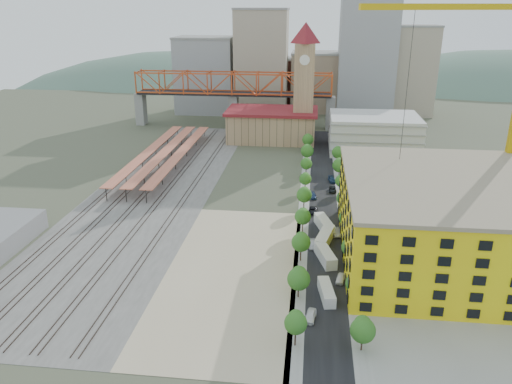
# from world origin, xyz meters

# --- Properties ---
(ground) EXTENTS (400.00, 400.00, 0.00)m
(ground) POSITION_xyz_m (0.00, 0.00, 0.00)
(ground) COLOR #474C38
(ground) RESTS_ON ground
(ballast_strip) EXTENTS (36.00, 165.00, 0.06)m
(ballast_strip) POSITION_xyz_m (-36.00, 17.50, 0.03)
(ballast_strip) COLOR #605E59
(ballast_strip) RESTS_ON ground
(dirt_lot) EXTENTS (28.00, 67.00, 0.06)m
(dirt_lot) POSITION_xyz_m (-4.00, -31.50, 0.03)
(dirt_lot) COLOR tan
(dirt_lot) RESTS_ON ground
(street_asphalt) EXTENTS (12.00, 170.00, 0.06)m
(street_asphalt) POSITION_xyz_m (16.00, 15.00, 0.03)
(street_asphalt) COLOR black
(street_asphalt) RESTS_ON ground
(sidewalk_west) EXTENTS (3.00, 170.00, 0.04)m
(sidewalk_west) POSITION_xyz_m (10.50, 15.00, 0.02)
(sidewalk_west) COLOR gray
(sidewalk_west) RESTS_ON ground
(sidewalk_east) EXTENTS (3.00, 170.00, 0.04)m
(sidewalk_east) POSITION_xyz_m (21.50, 15.00, 0.02)
(sidewalk_east) COLOR gray
(sidewalk_east) RESTS_ON ground
(construction_pad) EXTENTS (50.00, 90.00, 0.06)m
(construction_pad) POSITION_xyz_m (45.00, -20.00, 0.03)
(construction_pad) COLOR gray
(construction_pad) RESTS_ON ground
(rail_tracks) EXTENTS (26.56, 160.00, 0.18)m
(rail_tracks) POSITION_xyz_m (-37.80, 17.50, 0.15)
(rail_tracks) COLOR #382B23
(rail_tracks) RESTS_ON ground
(platform_canopies) EXTENTS (16.00, 80.00, 4.12)m
(platform_canopies) POSITION_xyz_m (-41.00, 45.00, 3.99)
(platform_canopies) COLOR #DA7054
(platform_canopies) RESTS_ON ground
(station_hall) EXTENTS (38.00, 24.00, 13.10)m
(station_hall) POSITION_xyz_m (-5.00, 82.00, 6.67)
(station_hall) COLOR tan
(station_hall) RESTS_ON ground
(clock_tower) EXTENTS (12.00, 12.00, 52.00)m
(clock_tower) POSITION_xyz_m (8.00, 79.99, 28.70)
(clock_tower) COLOR tan
(clock_tower) RESTS_ON ground
(parking_garage) EXTENTS (34.00, 26.00, 14.00)m
(parking_garage) POSITION_xyz_m (36.00, 70.00, 7.00)
(parking_garage) COLOR silver
(parking_garage) RESTS_ON ground
(truss_bridge) EXTENTS (94.00, 9.60, 25.60)m
(truss_bridge) POSITION_xyz_m (-25.00, 105.00, 18.86)
(truss_bridge) COLOR gray
(truss_bridge) RESTS_ON ground
(construction_building) EXTENTS (44.60, 50.60, 18.80)m
(construction_building) POSITION_xyz_m (42.00, -20.00, 9.41)
(construction_building) COLOR gold
(construction_building) RESTS_ON ground
(street_trees) EXTENTS (15.40, 124.40, 8.00)m
(street_trees) POSITION_xyz_m (16.00, 5.00, 0.00)
(street_trees) COLOR #35671E
(street_trees) RESTS_ON ground
(skyline) EXTENTS (133.00, 46.00, 60.00)m
(skyline) POSITION_xyz_m (7.47, 142.31, 22.81)
(skyline) COLOR #9EA0A3
(skyline) RESTS_ON ground
(distant_hills) EXTENTS (647.00, 264.00, 227.00)m
(distant_hills) POSITION_xyz_m (45.28, 260.00, -79.54)
(distant_hills) COLOR #4C6B59
(distant_hills) RESTS_ON ground
(tower_crane) EXTENTS (56.48, 20.27, 62.73)m
(tower_crane) POSITION_xyz_m (58.45, 2.73, 38.71)
(tower_crane) COLOR gold
(tower_crane) RESTS_ON ground
(site_trailer_a) EXTENTS (3.57, 8.86, 2.36)m
(site_trailer_a) POSITION_xyz_m (16.00, -39.45, 1.18)
(site_trailer_a) COLOR silver
(site_trailer_a) RESTS_ON ground
(site_trailer_b) EXTENTS (5.19, 10.11, 2.68)m
(site_trailer_b) POSITION_xyz_m (16.00, -24.33, 1.34)
(site_trailer_b) COLOR silver
(site_trailer_b) RESTS_ON ground
(site_trailer_c) EXTENTS (5.09, 10.77, 2.85)m
(site_trailer_c) POSITION_xyz_m (16.00, -15.42, 1.43)
(site_trailer_c) COLOR silver
(site_trailer_c) RESTS_ON ground
(site_trailer_d) EXTENTS (5.34, 10.36, 2.74)m
(site_trailer_d) POSITION_xyz_m (16.00, -7.33, 1.37)
(site_trailer_d) COLOR silver
(site_trailer_d) RESTS_ON ground
(car_0) EXTENTS (2.50, 4.74, 1.54)m
(car_0) POSITION_xyz_m (13.00, -47.30, 0.77)
(car_0) COLOR white
(car_0) RESTS_ON ground
(car_1) EXTENTS (1.99, 4.89, 1.58)m
(car_1) POSITION_xyz_m (13.00, -17.80, 0.79)
(car_1) COLOR #A2A2A7
(car_1) RESTS_ON ground
(car_2) EXTENTS (2.76, 5.15, 1.37)m
(car_2) POSITION_xyz_m (13.00, 3.27, 0.69)
(car_2) COLOR black
(car_2) RESTS_ON ground
(car_3) EXTENTS (2.38, 4.79, 1.34)m
(car_3) POSITION_xyz_m (13.00, 14.72, 0.67)
(car_3) COLOR navy
(car_3) RESTS_ON ground
(car_4) EXTENTS (2.29, 4.27, 1.38)m
(car_4) POSITION_xyz_m (19.00, -33.10, 0.69)
(car_4) COLOR white
(car_4) RESTS_ON ground
(car_5) EXTENTS (1.89, 4.90, 1.59)m
(car_5) POSITION_xyz_m (19.00, -10.47, 0.80)
(car_5) COLOR #97969B
(car_5) RESTS_ON ground
(car_6) EXTENTS (2.24, 4.78, 1.32)m
(car_6) POSITION_xyz_m (19.00, 20.81, 0.66)
(car_6) COLOR black
(car_6) RESTS_ON ground
(car_7) EXTENTS (2.78, 5.27, 1.46)m
(car_7) POSITION_xyz_m (19.00, 30.12, 0.73)
(car_7) COLOR navy
(car_7) RESTS_ON ground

